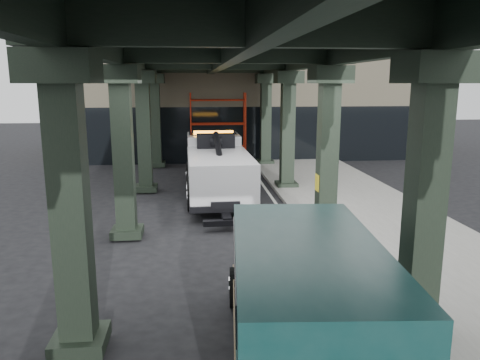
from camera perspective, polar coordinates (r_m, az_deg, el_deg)
ground at (r=12.47m, az=1.10°, el=-9.47°), size 90.00×90.00×0.00m
sidewalk at (r=15.42m, az=17.10°, el=-5.51°), size 5.00×40.00×0.15m
lane_stripe at (r=14.60m, az=6.83°, el=-6.32°), size 0.12×38.00×0.01m
viaduct at (r=13.61m, az=-1.59°, el=15.74°), size 7.40×32.00×6.40m
building at (r=31.73m, az=0.39°, el=10.79°), size 22.00×10.00×8.00m
scaffolding at (r=26.33m, az=-2.71°, el=6.47°), size 3.08×0.88×4.00m
tow_truck at (r=18.80m, az=-2.88°, el=1.81°), size 2.55×8.06×2.62m
towed_van at (r=7.43m, az=7.66°, el=-14.56°), size 2.63×5.78×2.28m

